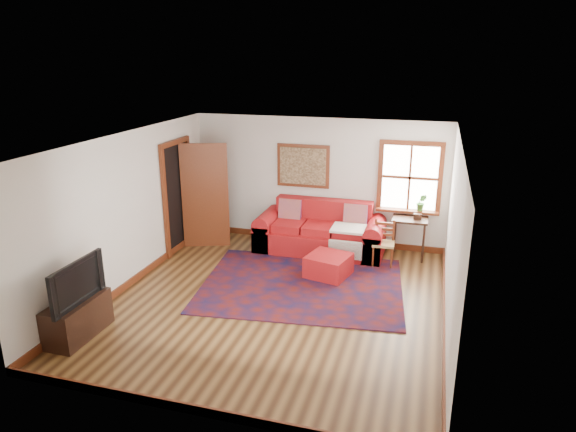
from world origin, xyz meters
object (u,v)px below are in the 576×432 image
(red_leather_sofa, at_px, (321,235))
(media_cabinet, at_px, (78,318))
(side_table, at_px, (410,225))
(ladder_back_chair, at_px, (384,241))
(red_ottoman, at_px, (329,266))

(red_leather_sofa, distance_m, media_cabinet, 4.68)
(side_table, relative_size, ladder_back_chair, 0.93)
(media_cabinet, bearing_deg, side_table, 45.05)
(red_ottoman, relative_size, side_table, 0.87)
(red_leather_sofa, distance_m, red_ottoman, 1.22)
(red_ottoman, bearing_deg, media_cabinet, -121.32)
(ladder_back_chair, bearing_deg, red_leather_sofa, 164.18)
(red_ottoman, bearing_deg, side_table, 58.53)
(ladder_back_chair, relative_size, media_cabinet, 0.85)
(red_ottoman, xyz_separation_m, side_table, (1.25, 1.25, 0.45))
(red_leather_sofa, relative_size, media_cabinet, 2.53)
(red_ottoman, bearing_deg, ladder_back_chair, 57.03)
(ladder_back_chair, bearing_deg, red_ottoman, -136.55)
(red_leather_sofa, distance_m, ladder_back_chair, 1.29)
(side_table, bearing_deg, media_cabinet, -134.95)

